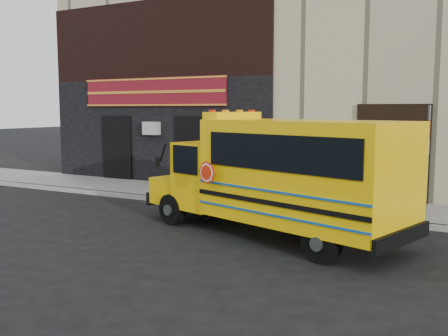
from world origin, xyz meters
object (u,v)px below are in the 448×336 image
at_px(school_bus, 281,174).
at_px(sign_pole, 427,159).
at_px(bicycle, 193,198).
at_px(cyclist, 188,185).

height_order(school_bus, sign_pole, sign_pole).
distance_m(sign_pole, bicycle, 6.25).
relative_size(sign_pole, cyclist, 1.67).
xyz_separation_m(sign_pole, cyclist, (-5.85, -2.23, -0.78)).
bearing_deg(bicycle, cyclist, 156.86).
bearing_deg(school_bus, sign_pole, 46.85).
xyz_separation_m(bicycle, cyclist, (-0.09, -0.09, 0.38)).
xyz_separation_m(sign_pole, bicycle, (-5.75, -2.15, -1.16)).
xyz_separation_m(school_bus, sign_pole, (2.82, 3.01, 0.20)).
bearing_deg(bicycle, school_bus, -83.09).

